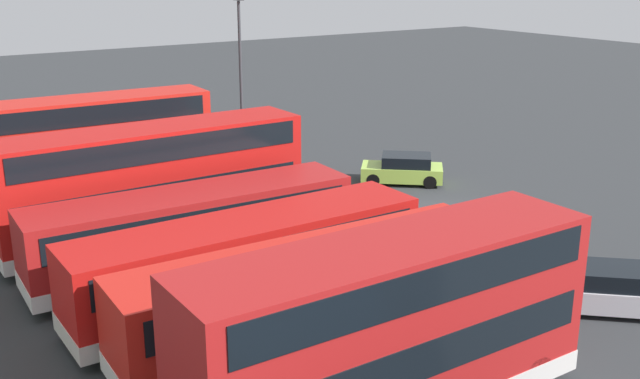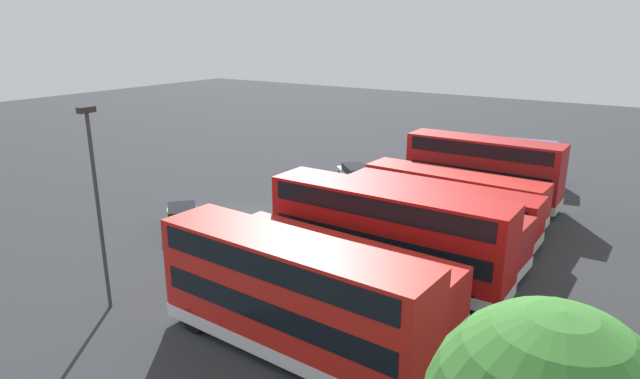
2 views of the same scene
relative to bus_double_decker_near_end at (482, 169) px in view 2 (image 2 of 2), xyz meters
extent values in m
plane|color=#2D3033|center=(11.02, -11.70, -2.45)|extent=(140.00, 140.00, 0.00)
cube|color=#A51919|center=(0.00, 0.00, 0.00)|extent=(2.61, 10.33, 4.20)
cube|color=silver|center=(0.00, 0.00, -1.82)|extent=(2.65, 10.37, 0.55)
cube|color=black|center=(0.00, 0.00, -0.20)|extent=(2.67, 9.53, 0.90)
cube|color=black|center=(0.00, 0.00, 1.50)|extent=(2.67, 9.53, 0.90)
cube|color=black|center=(-0.03, -5.18, -0.20)|extent=(2.25, 0.07, 1.10)
cylinder|color=black|center=(1.10, -3.76, -1.90)|extent=(0.31, 1.10, 1.10)
cylinder|color=black|center=(-1.15, -3.74, -1.90)|extent=(0.31, 1.10, 1.10)
cylinder|color=black|center=(1.15, 3.75, -1.90)|extent=(0.31, 1.10, 1.10)
cylinder|color=black|center=(-1.10, 3.77, -1.90)|extent=(0.31, 1.10, 1.10)
cube|color=red|center=(4.04, -0.56, -0.80)|extent=(2.97, 11.50, 2.60)
cube|color=silver|center=(4.04, -0.56, -1.82)|extent=(3.01, 11.55, 0.55)
cube|color=black|center=(4.04, -0.56, -0.20)|extent=(3.00, 10.71, 0.90)
cube|color=black|center=(3.83, -6.30, -0.20)|extent=(2.25, 0.14, 1.10)
cylinder|color=black|center=(5.01, -4.91, -1.90)|extent=(0.34, 1.11, 1.10)
cylinder|color=black|center=(2.76, -4.83, -1.90)|extent=(0.34, 1.11, 1.10)
cylinder|color=black|center=(5.32, 3.70, -1.90)|extent=(0.34, 1.11, 1.10)
cylinder|color=black|center=(3.08, 3.79, -1.90)|extent=(0.34, 1.11, 1.10)
cube|color=#B71411|center=(7.18, -0.22, -0.80)|extent=(2.60, 11.44, 2.60)
cube|color=silver|center=(7.18, -0.22, -1.82)|extent=(2.64, 11.48, 0.55)
cube|color=black|center=(7.18, -0.22, -0.20)|extent=(2.65, 10.64, 0.90)
cube|color=black|center=(7.15, -5.96, -0.20)|extent=(2.25, 0.07, 1.10)
cylinder|color=black|center=(8.29, -4.54, -1.90)|extent=(0.30, 1.10, 1.10)
cylinder|color=black|center=(6.04, -4.53, -1.90)|extent=(0.30, 1.10, 1.10)
cylinder|color=black|center=(8.32, 4.09, -1.90)|extent=(0.30, 1.10, 1.10)
cylinder|color=black|center=(6.07, 4.10, -1.90)|extent=(0.30, 1.10, 1.10)
cube|color=#A51919|center=(10.79, 0.03, -0.80)|extent=(3.02, 11.51, 2.60)
cube|color=silver|center=(10.79, 0.03, -1.82)|extent=(3.06, 11.55, 0.55)
cube|color=black|center=(10.79, 0.03, -0.20)|extent=(3.05, 10.72, 0.90)
cube|color=black|center=(10.55, -5.71, -0.20)|extent=(2.25, 0.15, 1.10)
cylinder|color=black|center=(11.73, -4.33, -1.90)|extent=(0.35, 1.11, 1.10)
cylinder|color=black|center=(9.48, -4.23, -1.90)|extent=(0.35, 1.11, 1.10)
cylinder|color=black|center=(12.09, 4.28, -1.90)|extent=(0.35, 1.11, 1.10)
cylinder|color=black|center=(9.84, 4.38, -1.90)|extent=(0.35, 1.11, 1.10)
cube|color=#B71411|center=(14.40, -0.02, 0.00)|extent=(2.57, 11.78, 4.20)
cube|color=silver|center=(14.40, -0.02, -1.82)|extent=(2.61, 11.82, 0.55)
cube|color=black|center=(14.40, -0.02, -0.20)|extent=(2.63, 10.98, 0.90)
cube|color=black|center=(14.40, -0.02, 1.50)|extent=(2.63, 10.98, 0.90)
cube|color=black|center=(14.38, -5.94, -0.20)|extent=(2.25, 0.06, 1.10)
cylinder|color=black|center=(15.51, -4.51, -1.90)|extent=(0.30, 1.10, 1.10)
cylinder|color=black|center=(13.26, -4.50, -1.90)|extent=(0.30, 1.10, 1.10)
cylinder|color=black|center=(15.53, 4.47, -1.90)|extent=(0.30, 1.10, 1.10)
cylinder|color=black|center=(13.28, 4.48, -1.90)|extent=(0.30, 1.10, 1.10)
cube|color=red|center=(18.05, -0.52, -0.80)|extent=(3.08, 11.18, 2.60)
cube|color=silver|center=(18.05, -0.52, -1.82)|extent=(3.12, 11.22, 0.55)
cube|color=black|center=(18.05, -0.52, -0.20)|extent=(3.10, 10.39, 0.90)
cube|color=black|center=(17.78, -6.08, -0.20)|extent=(2.25, 0.17, 1.10)
cylinder|color=black|center=(18.98, -4.70, -1.90)|extent=(0.35, 1.11, 1.10)
cylinder|color=black|center=(16.73, -4.60, -1.90)|extent=(0.35, 1.11, 1.10)
cylinder|color=black|center=(19.37, 3.56, -1.90)|extent=(0.35, 1.11, 1.10)
cylinder|color=black|center=(17.12, 3.67, -1.90)|extent=(0.35, 1.11, 1.10)
cube|color=red|center=(22.04, 0.00, 0.00)|extent=(3.03, 11.14, 4.20)
cube|color=silver|center=(22.04, 0.00, -1.82)|extent=(3.07, 11.18, 0.55)
cube|color=black|center=(22.04, 0.00, -0.20)|extent=(3.06, 10.34, 0.90)
cube|color=black|center=(22.04, 0.00, 1.50)|extent=(3.06, 10.34, 0.90)
cube|color=black|center=(21.79, -5.55, -0.20)|extent=(2.25, 0.16, 1.10)
cylinder|color=black|center=(22.98, -4.17, -1.90)|extent=(0.35, 1.11, 1.10)
cylinder|color=black|center=(20.73, -4.07, -1.90)|extent=(0.35, 1.11, 1.10)
cylinder|color=black|center=(21.09, 4.16, -1.90)|extent=(0.35, 1.11, 1.10)
cube|color=#235999|center=(-7.21, 0.56, -0.65)|extent=(3.35, 5.83, 2.80)
cube|color=black|center=(-6.60, -3.14, -0.95)|extent=(2.79, 2.38, 2.20)
cylinder|color=black|center=(-5.49, -2.96, -1.95)|extent=(0.44, 1.03, 1.00)
cylinder|color=black|center=(-7.72, -3.32, -1.95)|extent=(0.44, 1.03, 1.00)
cylinder|color=black|center=(-6.37, 2.47, -1.95)|extent=(0.44, 1.03, 1.00)
cylinder|color=black|center=(-8.60, 2.11, -1.95)|extent=(0.44, 1.03, 1.00)
cube|color=silver|center=(0.61, -9.70, -1.92)|extent=(4.41, 4.54, 0.70)
cube|color=black|center=(0.74, -9.55, -1.29)|extent=(3.06, 3.11, 0.55)
cylinder|color=black|center=(0.05, -11.46, -2.13)|extent=(0.60, 0.62, 0.64)
cylinder|color=black|center=(-1.12, -10.37, -2.13)|extent=(0.60, 0.62, 0.64)
cylinder|color=black|center=(2.33, -9.03, -2.13)|extent=(0.60, 0.62, 0.64)
cylinder|color=black|center=(1.16, -7.93, -2.13)|extent=(0.60, 0.62, 0.64)
cube|color=#A5D14C|center=(15.28, -13.14, -1.92)|extent=(3.93, 4.15, 0.70)
cube|color=black|center=(15.15, -13.29, -1.29)|extent=(2.78, 2.86, 0.55)
cylinder|color=black|center=(15.57, -11.59, -2.13)|extent=(0.58, 0.63, 0.64)
cylinder|color=black|center=(16.78, -12.63, -2.13)|extent=(0.58, 0.63, 0.64)
cylinder|color=black|center=(13.78, -13.65, -2.13)|extent=(0.58, 0.63, 0.64)
cylinder|color=black|center=(14.99, -14.70, -2.13)|extent=(0.58, 0.63, 0.64)
cylinder|color=#38383D|center=(23.60, -8.76, 1.81)|extent=(0.16, 0.16, 8.52)
cube|color=#262628|center=(23.60, -8.76, 6.23)|extent=(0.70, 0.30, 0.24)
cylinder|color=#197F33|center=(5.35, -10.26, -1.97)|extent=(0.60, 0.60, 0.95)
camera|label=1|loc=(-11.92, 9.96, 8.05)|focal=42.01mm
camera|label=2|loc=(36.30, 10.81, 9.39)|focal=30.57mm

